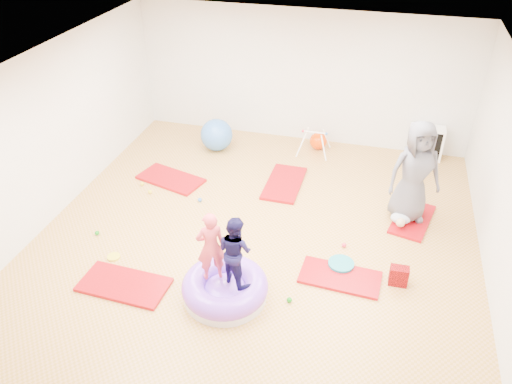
# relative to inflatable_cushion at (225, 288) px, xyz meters

# --- Properties ---
(room) EXTENTS (7.01, 8.01, 2.81)m
(room) POSITION_rel_inflatable_cushion_xyz_m (0.08, 1.07, 1.25)
(room) COLOR tan
(room) RESTS_ON ground
(gym_mat_front_left) EXTENTS (1.30, 0.69, 0.05)m
(gym_mat_front_left) POSITION_rel_inflatable_cushion_xyz_m (-1.48, -0.19, -0.12)
(gym_mat_front_left) COLOR #990008
(gym_mat_front_left) RESTS_ON ground
(gym_mat_mid_left) EXTENTS (1.38, 0.94, 0.05)m
(gym_mat_mid_left) POSITION_rel_inflatable_cushion_xyz_m (-1.97, 2.67, -0.12)
(gym_mat_mid_left) COLOR #990008
(gym_mat_mid_left) RESTS_ON ground
(gym_mat_center_back) EXTENTS (0.65, 1.28, 0.05)m
(gym_mat_center_back) POSITION_rel_inflatable_cushion_xyz_m (0.18, 3.09, -0.12)
(gym_mat_center_back) COLOR #990008
(gym_mat_center_back) RESTS_ON ground
(gym_mat_right) EXTENTS (1.20, 0.65, 0.05)m
(gym_mat_right) POSITION_rel_inflatable_cushion_xyz_m (1.52, 0.77, -0.12)
(gym_mat_right) COLOR #990008
(gym_mat_right) RESTS_ON ground
(gym_mat_rear_right) EXTENTS (0.81, 1.22, 0.05)m
(gym_mat_rear_right) POSITION_rel_inflatable_cushion_xyz_m (2.54, 2.53, -0.13)
(gym_mat_rear_right) COLOR #990008
(gym_mat_rear_right) RESTS_ON ground
(inflatable_cushion) EXTENTS (1.21, 1.21, 0.38)m
(inflatable_cushion) POSITION_rel_inflatable_cushion_xyz_m (0.00, 0.00, 0.00)
(inflatable_cushion) COLOR silver
(inflatable_cushion) RESTS_ON ground
(child_pink) EXTENTS (0.47, 0.42, 1.08)m
(child_pink) POSITION_rel_inflatable_cushion_xyz_m (-0.19, 0.03, 0.74)
(child_pink) COLOR #DF404F
(child_pink) RESTS_ON inflatable_cushion
(child_navy) EXTENTS (0.64, 0.60, 1.05)m
(child_navy) POSITION_rel_inflatable_cushion_xyz_m (0.15, 0.05, 0.73)
(child_navy) COLOR #100D37
(child_navy) RESTS_ON inflatable_cushion
(adult_caregiver) EXTENTS (1.00, 0.82, 1.77)m
(adult_caregiver) POSITION_rel_inflatable_cushion_xyz_m (2.43, 2.56, 0.78)
(adult_caregiver) COLOR #50505B
(adult_caregiver) RESTS_ON gym_mat_rear_right
(infant) EXTENTS (0.33, 0.34, 0.20)m
(infant) POSITION_rel_inflatable_cushion_xyz_m (2.33, 2.30, -0.00)
(infant) COLOR #ABB9CF
(infant) RESTS_ON gym_mat_rear_right
(ball_pit_balls) EXTENTS (4.98, 3.12, 0.08)m
(ball_pit_balls) POSITION_rel_inflatable_cushion_xyz_m (-0.41, 1.51, -0.11)
(ball_pit_balls) COLOR gold
(ball_pit_balls) RESTS_ON ground
(exercise_ball_blue) EXTENTS (0.68, 0.68, 0.68)m
(exercise_ball_blue) POSITION_rel_inflatable_cushion_xyz_m (-1.51, 4.09, 0.19)
(exercise_ball_blue) COLOR #336CC2
(exercise_ball_blue) RESTS_ON ground
(exercise_ball_orange) EXTENTS (0.36, 0.36, 0.36)m
(exercise_ball_orange) POSITION_rel_inflatable_cushion_xyz_m (0.57, 4.67, 0.03)
(exercise_ball_orange) COLOR #EC3E00
(exercise_ball_orange) RESTS_ON ground
(infant_play_gym) EXTENTS (0.65, 0.62, 0.50)m
(infant_play_gym) POSITION_rel_inflatable_cushion_xyz_m (0.50, 4.45, 0.19)
(infant_play_gym) COLOR white
(infant_play_gym) RESTS_ON ground
(cube_shelf) EXTENTS (0.69, 0.34, 0.69)m
(cube_shelf) POSITION_rel_inflatable_cushion_xyz_m (2.73, 4.86, 0.20)
(cube_shelf) COLOR white
(cube_shelf) RESTS_ON ground
(balance_disc) EXTENTS (0.39, 0.39, 0.09)m
(balance_disc) POSITION_rel_inflatable_cushion_xyz_m (1.50, 1.03, -0.11)
(balance_disc) COLOR teal
(balance_disc) RESTS_ON ground
(backpack) EXTENTS (0.27, 0.17, 0.30)m
(backpack) POSITION_rel_inflatable_cushion_xyz_m (2.34, 0.88, 0.00)
(backpack) COLOR #C0050A
(backpack) RESTS_ON ground
(yellow_toy) EXTENTS (0.20, 0.20, 0.03)m
(yellow_toy) POSITION_rel_inflatable_cushion_xyz_m (-1.93, 0.33, -0.13)
(yellow_toy) COLOR gold
(yellow_toy) RESTS_ON ground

